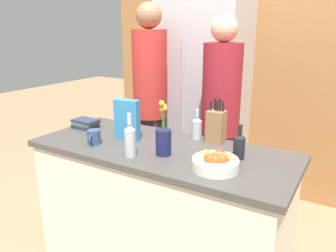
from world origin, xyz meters
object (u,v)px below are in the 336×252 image
object	(u,v)px
flower_vase	(163,140)
book_stack	(86,123)
knife_block	(216,126)
fruit_bowl	(216,162)
refrigerator	(203,101)
cereal_box	(127,120)
bottle_oil	(197,127)
bottle_vinegar	(239,145)
person_in_blue	(220,114)
bottle_wine	(130,140)
person_at_sink	(150,97)
coffee_mug	(94,137)

from	to	relation	value
flower_vase	book_stack	world-z (taller)	flower_vase
knife_block	book_stack	distance (m)	1.01
fruit_bowl	refrigerator	bearing A→B (deg)	117.49
cereal_box	bottle_oil	world-z (taller)	cereal_box
book_stack	bottle_vinegar	distance (m)	1.22
flower_vase	fruit_bowl	bearing A→B (deg)	-6.63
person_in_blue	bottle_oil	bearing A→B (deg)	-74.76
flower_vase	bottle_vinegar	distance (m)	0.45
knife_block	refrigerator	bearing A→B (deg)	119.57
flower_vase	refrigerator	bearing A→B (deg)	104.44
bottle_wine	person_in_blue	bearing A→B (deg)	75.91
fruit_bowl	person_in_blue	xyz separation A→B (m)	(-0.29, 0.79, 0.05)
person_at_sink	bottle_vinegar	bearing A→B (deg)	-24.80
bottle_oil	person_at_sink	world-z (taller)	person_at_sink
bottle_oil	person_in_blue	size ratio (longest dim) A/B	0.12
refrigerator	knife_block	distance (m)	1.03
flower_vase	knife_block	bearing A→B (deg)	64.62
cereal_box	person_at_sink	bearing A→B (deg)	109.82
book_stack	bottle_vinegar	world-z (taller)	bottle_vinegar
knife_block	flower_vase	distance (m)	0.42
book_stack	person_at_sink	distance (m)	0.62
knife_block	person_at_sink	size ratio (longest dim) A/B	0.16
cereal_box	refrigerator	bearing A→B (deg)	88.18
cereal_box	person_in_blue	world-z (taller)	person_in_blue
book_stack	bottle_wine	world-z (taller)	bottle_wine
fruit_bowl	person_at_sink	world-z (taller)	person_at_sink
cereal_box	knife_block	bearing A→B (deg)	25.31
knife_block	person_in_blue	world-z (taller)	person_in_blue
bottle_vinegar	person_at_sink	world-z (taller)	person_at_sink
fruit_bowl	bottle_oil	distance (m)	0.52
cereal_box	person_at_sink	size ratio (longest dim) A/B	0.15
refrigerator	coffee_mug	xyz separation A→B (m)	(-0.17, -1.34, -0.01)
fruit_bowl	person_in_blue	distance (m)	0.84
knife_block	flower_vase	size ratio (longest dim) A/B	0.88
book_stack	coffee_mug	bearing A→B (deg)	-37.76
coffee_mug	book_stack	size ratio (longest dim) A/B	0.64
book_stack	person_in_blue	xyz separation A→B (m)	(0.87, 0.58, 0.06)
fruit_bowl	book_stack	world-z (taller)	fruit_bowl
flower_vase	cereal_box	distance (m)	0.39
cereal_box	person_in_blue	size ratio (longest dim) A/B	0.16
bottle_vinegar	refrigerator	bearing A→B (deg)	123.97
fruit_bowl	bottle_vinegar	xyz separation A→B (m)	(0.05, 0.22, 0.04)
coffee_mug	bottle_wine	xyz separation A→B (m)	(0.34, -0.05, 0.06)
refrigerator	bottle_oil	distance (m)	0.97
knife_block	person_at_sink	xyz separation A→B (m)	(-0.76, 0.35, 0.05)
refrigerator	book_stack	distance (m)	1.20
refrigerator	knife_block	xyz separation A→B (m)	(0.51, -0.89, 0.05)
person_in_blue	flower_vase	bearing A→B (deg)	-76.27
cereal_box	bottle_wine	bearing A→B (deg)	-49.60
cereal_box	bottle_wine	world-z (taller)	cereal_box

